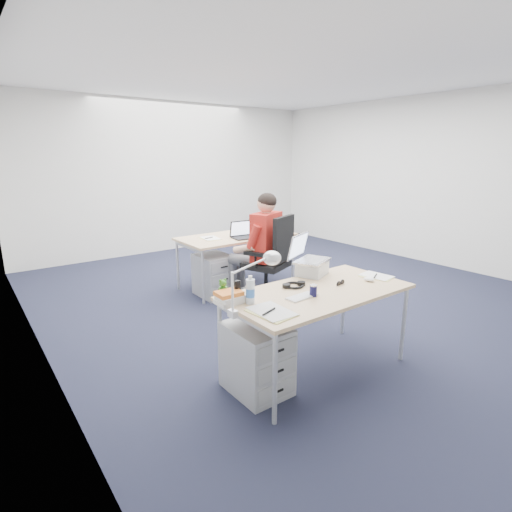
# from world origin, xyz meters

# --- Properties ---
(floor) EXTENTS (7.00, 7.00, 0.00)m
(floor) POSITION_xyz_m (0.00, 0.00, 0.00)
(floor) COLOR black
(floor) RESTS_ON ground
(room) EXTENTS (6.02, 7.02, 2.80)m
(room) POSITION_xyz_m (0.00, 0.00, 1.71)
(room) COLOR silver
(room) RESTS_ON ground
(desk_near) EXTENTS (1.60, 0.80, 0.73)m
(desk_near) POSITION_xyz_m (-1.15, -1.48, 0.68)
(desk_near) COLOR tan
(desk_near) RESTS_ON ground
(desk_far) EXTENTS (1.60, 0.80, 0.73)m
(desk_far) POSITION_xyz_m (-0.39, 0.84, 0.68)
(desk_far) COLOR tan
(desk_far) RESTS_ON ground
(office_chair) EXTENTS (0.92, 0.92, 1.12)m
(office_chair) POSITION_xyz_m (-0.46, 0.04, 0.32)
(office_chair) COLOR black
(office_chair) RESTS_ON ground
(seated_person) EXTENTS (0.64, 0.84, 1.37)m
(seated_person) POSITION_xyz_m (-0.53, 0.22, 0.68)
(seated_person) COLOR #AC2018
(seated_person) RESTS_ON ground
(drawer_pedestal_near) EXTENTS (0.40, 0.50, 0.55)m
(drawer_pedestal_near) POSITION_xyz_m (-1.75, -1.43, 0.28)
(drawer_pedestal_near) COLOR #A6A9AB
(drawer_pedestal_near) RESTS_ON ground
(drawer_pedestal_far) EXTENTS (0.40, 0.50, 0.55)m
(drawer_pedestal_far) POSITION_xyz_m (-0.87, 0.69, 0.28)
(drawer_pedestal_far) COLOR #A6A9AB
(drawer_pedestal_far) RESTS_ON ground
(silver_laptop) EXTENTS (0.44, 0.40, 0.38)m
(silver_laptop) POSITION_xyz_m (-0.88, -1.13, 0.92)
(silver_laptop) COLOR silver
(silver_laptop) RESTS_ON desk_near
(wireless_keyboard) EXTENTS (0.27, 0.13, 0.01)m
(wireless_keyboard) POSITION_xyz_m (-1.38, -1.53, 0.74)
(wireless_keyboard) COLOR white
(wireless_keyboard) RESTS_ON desk_near
(computer_mouse) EXTENTS (0.08, 0.11, 0.04)m
(computer_mouse) POSITION_xyz_m (-0.61, -1.58, 0.75)
(computer_mouse) COLOR white
(computer_mouse) RESTS_ON desk_near
(headphones) EXTENTS (0.25, 0.21, 0.04)m
(headphones) POSITION_xyz_m (-1.25, -1.29, 0.75)
(headphones) COLOR black
(headphones) RESTS_ON desk_near
(can_koozie) EXTENTS (0.07, 0.07, 0.10)m
(can_koozie) POSITION_xyz_m (-1.29, -1.56, 0.78)
(can_koozie) COLOR #13123B
(can_koozie) RESTS_ON desk_near
(water_bottle) EXTENTS (0.07, 0.07, 0.22)m
(water_bottle) POSITION_xyz_m (-1.78, -1.39, 0.84)
(water_bottle) COLOR silver
(water_bottle) RESTS_ON desk_near
(bear_figurine) EXTENTS (0.10, 0.09, 0.16)m
(bear_figurine) POSITION_xyz_m (-1.89, -1.16, 0.81)
(bear_figurine) COLOR #246D1D
(bear_figurine) RESTS_ON desk_near
(book_stack) EXTENTS (0.25, 0.22, 0.09)m
(book_stack) POSITION_xyz_m (-1.90, -1.29, 0.78)
(book_stack) COLOR silver
(book_stack) RESTS_ON desk_near
(cordless_phone) EXTENTS (0.05, 0.04, 0.16)m
(cordless_phone) POSITION_xyz_m (-1.82, -1.26, 0.81)
(cordless_phone) COLOR black
(cordless_phone) RESTS_ON desk_near
(papers_left) EXTENTS (0.24, 0.34, 0.01)m
(papers_left) POSITION_xyz_m (-1.77, -1.63, 0.74)
(papers_left) COLOR #E6E685
(papers_left) RESTS_ON desk_near
(papers_right) EXTENTS (0.24, 0.30, 0.01)m
(papers_right) POSITION_xyz_m (-0.45, -1.54, 0.73)
(papers_right) COLOR #E6E685
(papers_right) RESTS_ON desk_near
(sunglasses) EXTENTS (0.12, 0.07, 0.03)m
(sunglasses) POSITION_xyz_m (-0.89, -1.49, 0.74)
(sunglasses) COLOR black
(sunglasses) RESTS_ON desk_near
(desk_lamp) EXTENTS (0.42, 0.25, 0.44)m
(desk_lamp) POSITION_xyz_m (-1.90, -1.53, 0.95)
(desk_lamp) COLOR silver
(desk_lamp) RESTS_ON desk_near
(dark_laptop) EXTENTS (0.36, 0.35, 0.24)m
(dark_laptop) POSITION_xyz_m (-0.40, 0.62, 0.85)
(dark_laptop) COLOR black
(dark_laptop) RESTS_ON desk_far
(far_cup) EXTENTS (0.07, 0.07, 0.09)m
(far_cup) POSITION_xyz_m (0.14, 0.96, 0.78)
(far_cup) COLOR white
(far_cup) RESTS_ON desk_far
(far_papers) EXTENTS (0.23, 0.31, 0.01)m
(far_papers) POSITION_xyz_m (-0.80, 0.87, 0.73)
(far_papers) COLOR white
(far_papers) RESTS_ON desk_far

